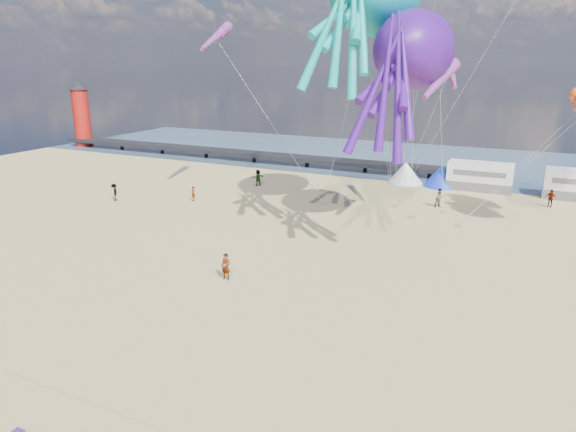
# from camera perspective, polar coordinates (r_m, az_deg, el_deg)

# --- Properties ---
(ground) EXTENTS (120.00, 120.00, 0.00)m
(ground) POSITION_cam_1_polar(r_m,az_deg,el_deg) (24.46, -5.27, -16.21)
(ground) COLOR tan
(ground) RESTS_ON ground
(water) EXTENTS (120.00, 120.00, 0.00)m
(water) POSITION_cam_1_polar(r_m,az_deg,el_deg) (74.46, 17.03, 5.77)
(water) COLOR #3A546F
(water) RESTS_ON ground
(pier) EXTENTS (60.00, 3.00, 0.50)m
(pier) POSITION_cam_1_polar(r_m,az_deg,el_deg) (73.72, -6.52, 7.07)
(pier) COLOR black
(pier) RESTS_ON ground
(lighthouse) EXTENTS (2.60, 2.60, 9.00)m
(lighthouse) POSITION_cam_1_polar(r_m,az_deg,el_deg) (91.20, -21.93, 10.06)
(lighthouse) COLOR #A5140F
(lighthouse) RESTS_ON ground
(motorhome_0) EXTENTS (6.60, 2.50, 3.00)m
(motorhome_0) POSITION_cam_1_polar(r_m,az_deg,el_deg) (58.86, 20.54, 4.15)
(motorhome_0) COLOR silver
(motorhome_0) RESTS_ON ground
(tent_white) EXTENTS (4.00, 4.00, 2.40)m
(tent_white) POSITION_cam_1_polar(r_m,az_deg,el_deg) (60.11, 12.91, 4.74)
(tent_white) COLOR white
(tent_white) RESTS_ON ground
(tent_blue) EXTENTS (4.00, 4.00, 2.40)m
(tent_blue) POSITION_cam_1_polar(r_m,az_deg,el_deg) (59.38, 16.67, 4.32)
(tent_blue) COLOR #1933CC
(tent_blue) RESTS_ON ground
(standing_person) EXTENTS (0.64, 0.43, 1.74)m
(standing_person) POSITION_cam_1_polar(r_m,az_deg,el_deg) (32.78, -6.91, -5.62)
(standing_person) COLOR tan
(standing_person) RESTS_ON ground
(beachgoer_1) EXTENTS (1.07, 1.03, 1.84)m
(beachgoer_1) POSITION_cam_1_polar(r_m,az_deg,el_deg) (50.64, 16.50, 1.93)
(beachgoer_1) COLOR #7F6659
(beachgoer_1) RESTS_ON ground
(beachgoer_2) EXTENTS (1.04, 1.05, 1.71)m
(beachgoer_2) POSITION_cam_1_polar(r_m,az_deg,el_deg) (53.82, -18.73, 2.51)
(beachgoer_2) COLOR #7F6659
(beachgoer_2) RESTS_ON ground
(beachgoer_3) EXTENTS (1.25, 0.98, 1.70)m
(beachgoer_3) POSITION_cam_1_polar(r_m,az_deg,el_deg) (54.76, 27.14, 1.76)
(beachgoer_3) COLOR #7F6659
(beachgoer_3) RESTS_ON ground
(beachgoer_4) EXTENTS (0.93, 1.14, 1.81)m
(beachgoer_4) POSITION_cam_1_polar(r_m,az_deg,el_deg) (57.33, -3.35, 4.27)
(beachgoer_4) COLOR #7F6659
(beachgoer_4) RESTS_ON ground
(beachgoer_5) EXTENTS (1.30, 1.29, 1.49)m
(beachgoer_5) POSITION_cam_1_polar(r_m,az_deg,el_deg) (51.69, -10.50, 2.45)
(beachgoer_5) COLOR #7F6659
(beachgoer_5) RESTS_ON ground
(sandbag_a) EXTENTS (0.50, 0.35, 0.22)m
(sandbag_a) POSITION_cam_1_polar(r_m,az_deg,el_deg) (49.69, 3.92, 1.35)
(sandbag_a) COLOR gray
(sandbag_a) RESTS_ON ground
(sandbag_b) EXTENTS (0.50, 0.35, 0.22)m
(sandbag_b) POSITION_cam_1_polar(r_m,az_deg,el_deg) (46.57, 13.61, -0.15)
(sandbag_b) COLOR gray
(sandbag_b) RESTS_ON ground
(sandbag_c) EXTENTS (0.50, 0.35, 0.22)m
(sandbag_c) POSITION_cam_1_polar(r_m,az_deg,el_deg) (45.20, 18.35, -1.06)
(sandbag_c) COLOR gray
(sandbag_c) RESTS_ON ground
(sandbag_d) EXTENTS (0.50, 0.35, 0.22)m
(sandbag_d) POSITION_cam_1_polar(r_m,az_deg,el_deg) (48.97, 16.90, 0.42)
(sandbag_d) COLOR gray
(sandbag_d) RESTS_ON ground
(sandbag_e) EXTENTS (0.50, 0.35, 0.22)m
(sandbag_e) POSITION_cam_1_polar(r_m,az_deg,el_deg) (49.89, 11.75, 1.10)
(sandbag_e) COLOR gray
(sandbag_e) RESTS_ON ground
(kite_octopus_purple) EXTENTS (4.65, 10.73, 12.24)m
(kite_octopus_purple) POSITION_cam_1_polar(r_m,az_deg,el_deg) (39.73, 13.82, 17.47)
(kite_octopus_purple) COLOR #400F7C
(windsock_left) EXTENTS (2.08, 6.54, 6.45)m
(windsock_left) POSITION_cam_1_polar(r_m,az_deg,el_deg) (51.31, -8.06, 19.03)
(windsock_left) COLOR red
(windsock_mid) EXTENTS (2.18, 5.24, 5.15)m
(windsock_mid) POSITION_cam_1_polar(r_m,az_deg,el_deg) (39.26, 16.52, 14.25)
(windsock_mid) COLOR red
(windsock_right) EXTENTS (2.68, 5.58, 5.59)m
(windsock_right) POSITION_cam_1_polar(r_m,az_deg,el_deg) (44.60, 17.60, 15.25)
(windsock_right) COLOR red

